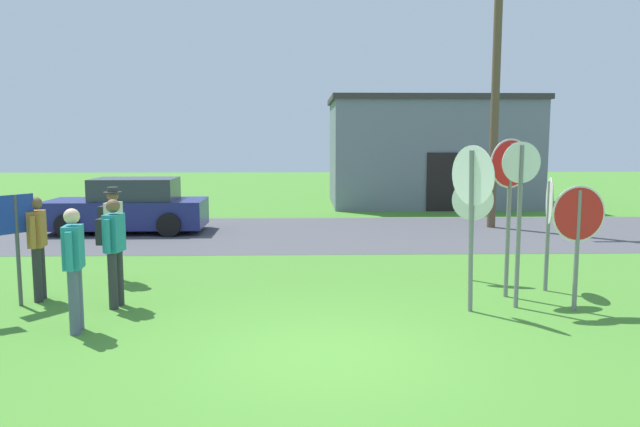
{
  "coord_description": "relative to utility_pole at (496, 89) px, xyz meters",
  "views": [
    {
      "loc": [
        -0.25,
        -7.19,
        2.62
      ],
      "look_at": [
        0.04,
        3.48,
        1.3
      ],
      "focal_mm": 34.43,
      "sensor_mm": 36.0,
      "label": 1
    }
  ],
  "objects": [
    {
      "name": "building_background",
      "position": [
        -0.57,
        6.43,
        -1.93
      ],
      "size": [
        7.83,
        4.98,
        4.19
      ],
      "color": "slate",
      "rests_on": "ground"
    },
    {
      "name": "person_in_blue",
      "position": [
        -8.61,
        -9.61,
        -3.08
      ],
      "size": [
        0.27,
        0.57,
        1.69
      ],
      "color": "#4C5670",
      "rests_on": "ground"
    },
    {
      "name": "ground_plane",
      "position": [
        -5.28,
        -10.56,
        -4.03
      ],
      "size": [
        80.0,
        80.0,
        0.0
      ],
      "primitive_type": "plane",
      "color": "#47842D"
    },
    {
      "name": "stop_sign_center_cluster",
      "position": [
        -2.18,
        -7.91,
        -2.23
      ],
      "size": [
        0.75,
        0.3,
        2.61
      ],
      "color": "slate",
      "rests_on": "ground"
    },
    {
      "name": "person_in_dark_shirt",
      "position": [
        -8.46,
        -8.37,
        -3.04
      ],
      "size": [
        0.39,
        0.57,
        1.69
      ],
      "color": "#2D2D33",
      "rests_on": "ground"
    },
    {
      "name": "stop_sign_leaning_right",
      "position": [
        -2.24,
        -8.56,
        -2.33
      ],
      "size": [
        0.62,
        0.11,
        2.56
      ],
      "color": "slate",
      "rests_on": "ground"
    },
    {
      "name": "utility_pole",
      "position": [
        0.0,
        0.0,
        0.0
      ],
      "size": [
        1.8,
        0.24,
        7.69
      ],
      "color": "brown",
      "rests_on": "ground"
    },
    {
      "name": "person_near_signs",
      "position": [
        -9.81,
        -7.92,
        -3.08
      ],
      "size": [
        0.27,
        0.56,
        1.69
      ],
      "color": "#2D2D33",
      "rests_on": "ground"
    },
    {
      "name": "stop_sign_nearest",
      "position": [
        -1.4,
        -8.75,
        -2.73
      ],
      "size": [
        0.85,
        0.13,
        1.91
      ],
      "color": "slate",
      "rests_on": "ground"
    },
    {
      "name": "stop_sign_tallest",
      "position": [
        -3.03,
        -8.76,
        -2.28
      ],
      "size": [
        0.44,
        0.81,
        2.51
      ],
      "color": "slate",
      "rests_on": "ground"
    },
    {
      "name": "stop_sign_rear_left",
      "position": [
        -1.36,
        -7.53,
        -2.69
      ],
      "size": [
        0.22,
        0.77,
        1.96
      ],
      "color": "slate",
      "rests_on": "ground"
    },
    {
      "name": "person_with_sunhat",
      "position": [
        -9.0,
        -6.63,
        -3.02
      ],
      "size": [
        0.41,
        0.57,
        1.74
      ],
      "color": "#7A6B56",
      "rests_on": "ground"
    },
    {
      "name": "stop_sign_low_front",
      "position": [
        -2.44,
        -6.71,
        -2.76
      ],
      "size": [
        0.74,
        0.15,
        1.86
      ],
      "color": "slate",
      "rests_on": "ground"
    },
    {
      "name": "parked_car_on_street",
      "position": [
        -10.4,
        -0.64,
        -3.34
      ],
      "size": [
        4.33,
        2.07,
        1.51
      ],
      "color": "navy",
      "rests_on": "ground"
    },
    {
      "name": "street_asphalt",
      "position": [
        -5.28,
        -0.98,
        -4.02
      ],
      "size": [
        60.0,
        6.4,
        0.01
      ],
      "primitive_type": "cube",
      "color": "#4C4C51",
      "rests_on": "ground"
    },
    {
      "name": "info_panel_middle",
      "position": [
        -9.98,
        -8.24,
        -2.82
      ],
      "size": [
        0.36,
        0.51,
        1.75
      ],
      "color": "#4C4C51",
      "rests_on": "ground"
    }
  ]
}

